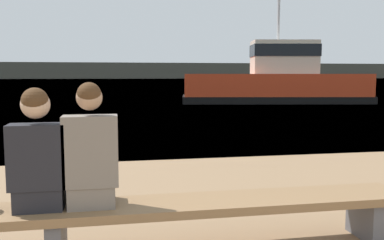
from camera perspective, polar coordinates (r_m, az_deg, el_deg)
The scene contains 6 objects.
water_surface at distance 127.29m, azimuth -10.53°, elevation 5.35°, with size 240.00×240.00×0.00m, color #386084.
far_shoreline at distance 153.67m, azimuth -10.61°, elevation 6.48°, with size 600.00×12.00×5.47m, color #4C4C42.
bench_main at distance 3.61m, azimuth -17.70°, elevation -12.39°, with size 5.98×0.52×0.43m.
person_left at distance 3.50m, azimuth -19.86°, elevation -4.54°, with size 0.42×0.38×0.95m.
person_right at distance 3.46m, azimuth -13.34°, elevation -4.37°, with size 0.42×0.37×0.99m.
tugboat_red at distance 23.00m, azimuth 11.18°, elevation 4.84°, with size 10.03×4.73×5.98m.
Camera 1 is at (-0.65, -0.56, 1.48)m, focal length 40.00 mm.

